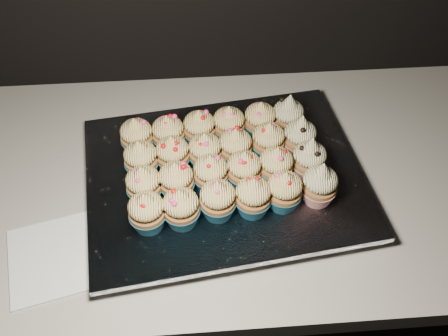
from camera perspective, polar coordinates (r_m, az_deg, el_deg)
name	(u,v)px	position (r m, az deg, el deg)	size (l,w,h in m)	color
cabinet	(159,292)	(1.37, -7.45, -13.85)	(2.40, 0.60, 0.86)	black
worktop	(137,184)	(1.00, -9.97, -1.84)	(2.44, 0.64, 0.04)	beige
napkin	(57,257)	(0.91, -18.51, -9.60)	(0.16, 0.16, 0.00)	white
baking_tray	(224,181)	(0.95, 0.00, -1.55)	(0.47, 0.36, 0.02)	black
foil_lining	(224,176)	(0.94, 0.00, -0.89)	(0.51, 0.39, 0.01)	silver
cupcake_0	(147,212)	(0.84, -8.81, -4.96)	(0.06, 0.06, 0.08)	#1A5F7A
cupcake_1	(181,208)	(0.84, -4.92, -4.55)	(0.06, 0.06, 0.08)	#1A5F7A
cupcake_2	(218,200)	(0.85, -0.72, -3.63)	(0.06, 0.06, 0.08)	#1A5F7A
cupcake_3	(253,196)	(0.85, 3.35, -3.26)	(0.06, 0.06, 0.08)	#1A5F7A
cupcake_4	(284,190)	(0.86, 6.89, -2.56)	(0.06, 0.06, 0.08)	#1A5F7A
cupcake_5	(320,184)	(0.88, 10.87, -1.85)	(0.06, 0.06, 0.10)	red
cupcake_6	(144,185)	(0.88, -9.15, -1.93)	(0.06, 0.06, 0.08)	#1A5F7A
cupcake_7	(176,181)	(0.87, -5.46, -1.45)	(0.06, 0.06, 0.08)	#1A5F7A
cupcake_8	(211,173)	(0.88, -1.52, -0.63)	(0.06, 0.06, 0.08)	#1A5F7A
cupcake_9	(244,170)	(0.89, 2.31, -0.21)	(0.06, 0.06, 0.08)	#1A5F7A
cupcake_10	(276,166)	(0.90, 5.94, 0.27)	(0.06, 0.06, 0.08)	#1A5F7A
cupcake_11	(309,159)	(0.91, 9.72, 1.00)	(0.06, 0.06, 0.10)	red
cupcake_12	(141,159)	(0.92, -9.46, 0.97)	(0.06, 0.06, 0.08)	#1A5F7A
cupcake_13	(173,154)	(0.92, -5.88, 1.56)	(0.06, 0.06, 0.08)	#1A5F7A
cupcake_14	(205,152)	(0.92, -2.17, 1.89)	(0.06, 0.06, 0.08)	#1A5F7A
cupcake_15	(235,147)	(0.93, 1.30, 2.42)	(0.06, 0.06, 0.08)	#1A5F7A
cupcake_16	(268,141)	(0.94, 5.07, 3.09)	(0.06, 0.06, 0.08)	#1A5F7A
cupcake_17	(300,137)	(0.95, 8.65, 3.52)	(0.06, 0.06, 0.10)	red
cupcake_18	(137,137)	(0.96, -9.93, 3.55)	(0.06, 0.06, 0.08)	#1A5F7A
cupcake_19	(168,134)	(0.96, -6.39, 3.90)	(0.06, 0.06, 0.08)	#1A5F7A
cupcake_20	(199,128)	(0.96, -2.82, 4.53)	(0.06, 0.06, 0.08)	#1A5F7A
cupcake_21	(229,125)	(0.97, 0.55, 4.98)	(0.06, 0.06, 0.08)	#1A5F7A
cupcake_22	(260,120)	(0.98, 4.14, 5.47)	(0.06, 0.06, 0.08)	#1A5F7A
cupcake_23	(288,116)	(0.99, 7.32, 5.91)	(0.06, 0.06, 0.10)	red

